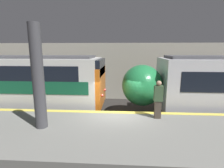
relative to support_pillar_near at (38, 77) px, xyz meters
The scene contains 5 objects.
ground_plane 4.72m from the support_pillar_near, 34.28° to the left, with size 120.00×120.00×0.00m, color #282623.
platform 3.89m from the support_pillar_near, ahead, with size 40.00×4.14×1.13m.
station_rear_barrier 8.76m from the support_pillar_near, 70.48° to the left, with size 50.00×0.15×4.69m.
support_pillar_near is the anchor object (origin of this frame).
person_waiting 5.06m from the support_pillar_near, 14.37° to the left, with size 0.38×0.24×1.72m.
Camera 1 is at (0.30, -8.33, 4.18)m, focal length 28.00 mm.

